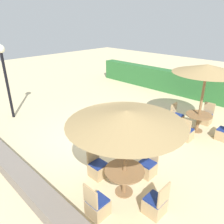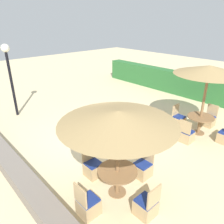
{
  "view_description": "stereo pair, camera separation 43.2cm",
  "coord_description": "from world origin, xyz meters",
  "px_view_note": "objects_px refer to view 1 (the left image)",
  "views": [
    {
      "loc": [
        5.54,
        -5.09,
        4.35
      ],
      "look_at": [
        0.0,
        0.6,
        0.9
      ],
      "focal_mm": 35.0,
      "sensor_mm": 36.0,
      "label": 1
    },
    {
      "loc": [
        5.84,
        -4.78,
        4.35
      ],
      "look_at": [
        0.0,
        0.6,
        0.9
      ],
      "focal_mm": 35.0,
      "sensor_mm": 36.0,
      "label": 2
    }
  ],
  "objects_px": {
    "patio_chair_back_right_east": "(224,133)",
    "patio_chair_back_right_south": "(186,133)",
    "patio_chair_front_right_east": "(155,205)",
    "patio_chair_back_right_west": "(177,119)",
    "parasol_front_right": "(126,117)",
    "patio_chair_front_right_south": "(97,206)",
    "lamp_post": "(4,68)",
    "patio_chair_front_right_north": "(147,167)",
    "patio_chair_front_right_west": "(98,168)",
    "parasol_back_right": "(207,69)",
    "round_table_back_right": "(198,118)",
    "round_table_front_right": "(124,175)",
    "patio_chair_back_right_north": "(206,118)"
  },
  "relations": [
    {
      "from": "patio_chair_back_right_east",
      "to": "patio_chair_back_right_south",
      "type": "distance_m",
      "value": 1.45
    },
    {
      "from": "patio_chair_front_right_east",
      "to": "patio_chair_back_right_west",
      "type": "bearing_deg",
      "value": 23.54
    },
    {
      "from": "parasol_front_right",
      "to": "patio_chair_front_right_south",
      "type": "distance_m",
      "value": 2.21
    },
    {
      "from": "lamp_post",
      "to": "patio_chair_front_right_north",
      "type": "relative_size",
      "value": 3.57
    },
    {
      "from": "patio_chair_front_right_west",
      "to": "parasol_back_right",
      "type": "relative_size",
      "value": 0.34
    },
    {
      "from": "patio_chair_front_right_east",
      "to": "patio_chair_back_right_east",
      "type": "bearing_deg",
      "value": 0.96
    },
    {
      "from": "patio_chair_back_right_west",
      "to": "patio_chair_back_right_south",
      "type": "bearing_deg",
      "value": 44.04
    },
    {
      "from": "patio_chair_front_right_west",
      "to": "patio_chair_back_right_south",
      "type": "relative_size",
      "value": 1.0
    },
    {
      "from": "parasol_front_right",
      "to": "patio_chair_back_right_west",
      "type": "height_order",
      "value": "parasol_front_right"
    },
    {
      "from": "lamp_post",
      "to": "round_table_back_right",
      "type": "xyz_separation_m",
      "value": [
        6.85,
        4.74,
        -1.77
      ]
    },
    {
      "from": "lamp_post",
      "to": "patio_chair_front_right_north",
      "type": "distance_m",
      "value": 7.38
    },
    {
      "from": "patio_chair_front_right_east",
      "to": "patio_chair_back_right_south",
      "type": "bearing_deg",
      "value": 16.62
    },
    {
      "from": "lamp_post",
      "to": "round_table_front_right",
      "type": "height_order",
      "value": "lamp_post"
    },
    {
      "from": "patio_chair_back_right_west",
      "to": "patio_chair_back_right_north",
      "type": "bearing_deg",
      "value": 136.58
    },
    {
      "from": "patio_chair_back_right_south",
      "to": "round_table_back_right",
      "type": "bearing_deg",
      "value": 90.02
    },
    {
      "from": "patio_chair_front_right_south",
      "to": "patio_chair_front_right_west",
      "type": "bearing_deg",
      "value": 137.13
    },
    {
      "from": "lamp_post",
      "to": "patio_chair_front_right_east",
      "type": "bearing_deg",
      "value": 0.07
    },
    {
      "from": "patio_chair_front_right_north",
      "to": "patio_chair_back_right_south",
      "type": "height_order",
      "value": "same"
    },
    {
      "from": "round_table_back_right",
      "to": "patio_chair_back_right_north",
      "type": "xyz_separation_m",
      "value": [
        -0.03,
        0.94,
        -0.32
      ]
    },
    {
      "from": "patio_chair_front_right_west",
      "to": "round_table_back_right",
      "type": "distance_m",
      "value": 4.85
    },
    {
      "from": "patio_chair_front_right_east",
      "to": "patio_chair_back_right_west",
      "type": "xyz_separation_m",
      "value": [
        -2.05,
        4.71,
        0.0
      ]
    },
    {
      "from": "patio_chair_front_right_south",
      "to": "round_table_back_right",
      "type": "bearing_deg",
      "value": 91.63
    },
    {
      "from": "lamp_post",
      "to": "patio_chair_front_right_east",
      "type": "relative_size",
      "value": 3.57
    },
    {
      "from": "parasol_front_right",
      "to": "patio_chair_back_right_north",
      "type": "bearing_deg",
      "value": 91.71
    },
    {
      "from": "lamp_post",
      "to": "patio_chair_front_right_east",
      "type": "xyz_separation_m",
      "value": [
        7.97,
        0.01,
        -2.09
      ]
    },
    {
      "from": "patio_chair_front_right_north",
      "to": "patio_chair_back_right_north",
      "type": "bearing_deg",
      "value": -87.73
    },
    {
      "from": "parasol_back_right",
      "to": "patio_chair_back_right_north",
      "type": "distance_m",
      "value": 2.51
    },
    {
      "from": "parasol_front_right",
      "to": "patio_chair_front_right_south",
      "type": "xyz_separation_m",
      "value": [
        0.03,
        -0.99,
        -1.97
      ]
    },
    {
      "from": "parasol_back_right",
      "to": "round_table_front_right",
      "type": "bearing_deg",
      "value": -88.36
    },
    {
      "from": "parasol_front_right",
      "to": "patio_chair_front_right_west",
      "type": "relative_size",
      "value": 3.05
    },
    {
      "from": "round_table_front_right",
      "to": "patio_chair_back_right_south",
      "type": "xyz_separation_m",
      "value": [
        -0.14,
        3.75,
        -0.31
      ]
    },
    {
      "from": "parasol_front_right",
      "to": "patio_chair_back_right_east",
      "type": "xyz_separation_m",
      "value": [
        0.9,
        4.75,
        -1.97
      ]
    },
    {
      "from": "round_table_front_right",
      "to": "patio_chair_front_right_west",
      "type": "xyz_separation_m",
      "value": [
        -1.01,
        -0.03,
        -0.31
      ]
    },
    {
      "from": "round_table_back_right",
      "to": "patio_chair_back_right_south",
      "type": "bearing_deg",
      "value": -89.98
    },
    {
      "from": "round_table_front_right",
      "to": "parasol_back_right",
      "type": "relative_size",
      "value": 0.38
    },
    {
      "from": "patio_chair_front_right_north",
      "to": "patio_chair_back_right_west",
      "type": "distance_m",
      "value": 3.84
    },
    {
      "from": "patio_chair_front_right_east",
      "to": "parasol_back_right",
      "type": "distance_m",
      "value": 5.39
    },
    {
      "from": "patio_chair_front_right_south",
      "to": "patio_chair_front_right_east",
      "type": "relative_size",
      "value": 1.0
    },
    {
      "from": "patio_chair_back_right_north",
      "to": "patio_chair_back_right_east",
      "type": "distance_m",
      "value": 1.41
    },
    {
      "from": "round_table_front_right",
      "to": "parasol_back_right",
      "type": "xyz_separation_m",
      "value": [
        -0.14,
        4.73,
        2.02
      ]
    },
    {
      "from": "parasol_back_right",
      "to": "round_table_back_right",
      "type": "height_order",
      "value": "parasol_back_right"
    },
    {
      "from": "parasol_front_right",
      "to": "round_table_front_right",
      "type": "relative_size",
      "value": 2.72
    },
    {
      "from": "parasol_front_right",
      "to": "parasol_back_right",
      "type": "xyz_separation_m",
      "value": [
        -0.14,
        4.73,
        0.36
      ]
    },
    {
      "from": "patio_chair_front_right_west",
      "to": "round_table_front_right",
      "type": "bearing_deg",
      "value": 91.92
    },
    {
      "from": "round_table_front_right",
      "to": "patio_chair_back_right_south",
      "type": "relative_size",
      "value": 1.12
    },
    {
      "from": "patio_chair_front_right_south",
      "to": "patio_chair_front_right_east",
      "type": "height_order",
      "value": "same"
    },
    {
      "from": "parasol_front_right",
      "to": "patio_chair_back_right_north",
      "type": "distance_m",
      "value": 6.01
    },
    {
      "from": "parasol_front_right",
      "to": "round_table_back_right",
      "type": "distance_m",
      "value": 5.01
    },
    {
      "from": "patio_chair_front_right_south",
      "to": "patio_chair_back_right_south",
      "type": "height_order",
      "value": "same"
    },
    {
      "from": "round_table_back_right",
      "to": "patio_chair_back_right_east",
      "type": "xyz_separation_m",
      "value": [
        1.04,
        0.02,
        -0.32
      ]
    }
  ]
}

